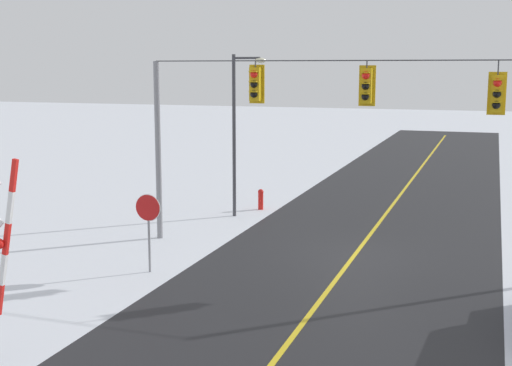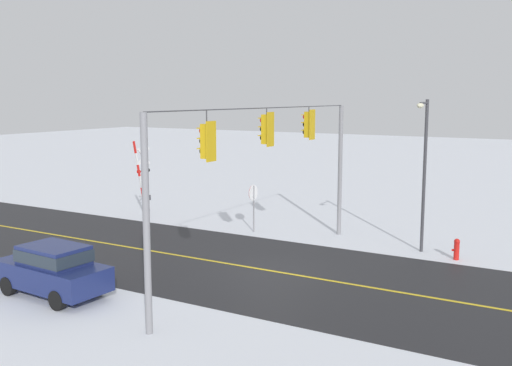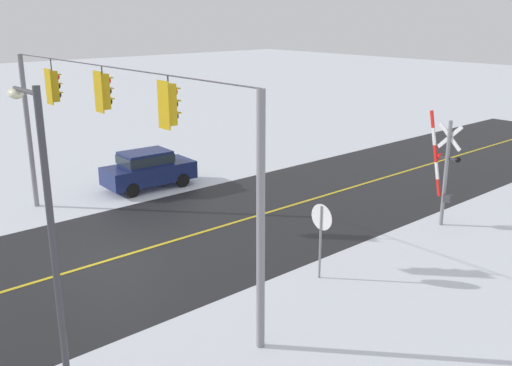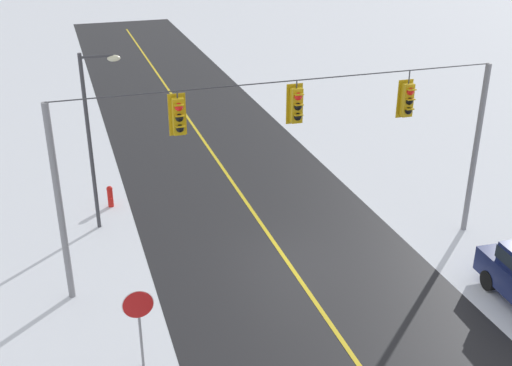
{
  "view_description": "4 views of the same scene",
  "coord_description": "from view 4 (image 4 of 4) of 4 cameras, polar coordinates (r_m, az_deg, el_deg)",
  "views": [
    {
      "loc": [
        4.02,
        -21.46,
        5.99
      ],
      "look_at": [
        -2.85,
        -1.55,
        2.45
      ],
      "focal_mm": 48.4,
      "sensor_mm": 36.0,
      "label": 1
    },
    {
      "loc": [
        19.22,
        10.56,
        6.61
      ],
      "look_at": [
        -1.67,
        -1.55,
        3.07
      ],
      "focal_mm": 41.5,
      "sensor_mm": 36.0,
      "label": 2
    },
    {
      "loc": [
        -16.1,
        8.15,
        7.75
      ],
      "look_at": [
        -3.4,
        -3.03,
        2.72
      ],
      "focal_mm": 40.39,
      "sensor_mm": 36.0,
      "label": 3
    },
    {
      "loc": [
        -6.59,
        -17.22,
        11.28
      ],
      "look_at": [
        -1.22,
        -0.52,
        3.25
      ],
      "focal_mm": 44.42,
      "sensor_mm": 36.0,
      "label": 4
    }
  ],
  "objects": [
    {
      "name": "ground_plane",
      "position": [
        21.61,
        2.69,
        -6.89
      ],
      "size": [
        160.0,
        160.0,
        0.0
      ],
      "primitive_type": "plane",
      "color": "silver"
    },
    {
      "name": "lane_centre_line",
      "position": [
        26.64,
        -1.78,
        -0.44
      ],
      "size": [
        0.14,
        72.0,
        0.01
      ],
      "primitive_type": "cube",
      "color": "gold",
      "rests_on": "ground"
    },
    {
      "name": "road_asphalt",
      "position": [
        26.64,
        -1.78,
        -0.45
      ],
      "size": [
        9.0,
        80.0,
        0.01
      ],
      "primitive_type": "cube",
      "color": "black",
      "rests_on": "ground"
    },
    {
      "name": "fire_hydrant",
      "position": [
        25.54,
        -13.0,
        -1.12
      ],
      "size": [
        0.24,
        0.31,
        0.88
      ],
      "color": "red",
      "rests_on": "ground"
    },
    {
      "name": "stop_sign",
      "position": [
        16.48,
        -10.52,
        -11.37
      ],
      "size": [
        0.8,
        0.09,
        2.35
      ],
      "color": "gray",
      "rests_on": "ground"
    },
    {
      "name": "streetlamp_near",
      "position": [
        22.76,
        -14.37,
        4.94
      ],
      "size": [
        1.39,
        0.28,
        6.5
      ],
      "color": "#38383D",
      "rests_on": "ground"
    },
    {
      "name": "signal_span",
      "position": [
        19.76,
        3.34,
        3.81
      ],
      "size": [
        14.2,
        0.47,
        6.22
      ],
      "color": "gray",
      "rests_on": "ground"
    }
  ]
}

